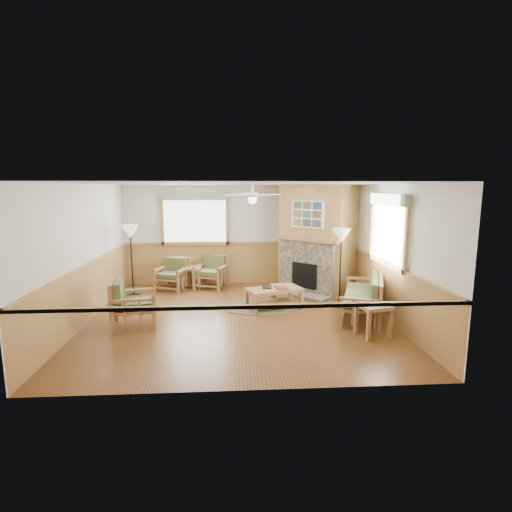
{
  "coord_description": "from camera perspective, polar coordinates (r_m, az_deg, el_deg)",
  "views": [
    {
      "loc": [
        -0.16,
        -7.85,
        2.63
      ],
      "look_at": [
        0.4,
        0.7,
        1.15
      ],
      "focal_mm": 28.0,
      "sensor_mm": 36.0,
      "label": 1
    }
  ],
  "objects": [
    {
      "name": "wall_right",
      "position": [
        8.56,
        17.96,
        0.72
      ],
      "size": [
        0.02,
        6.0,
        2.7
      ],
      "primitive_type": "cube",
      "color": "silver",
      "rests_on": "floor"
    },
    {
      "name": "wall_back",
      "position": [
        10.93,
        -2.88,
        3.05
      ],
      "size": [
        6.0,
        0.02,
        2.7
      ],
      "primitive_type": "cube",
      "color": "silver",
      "rests_on": "floor"
    },
    {
      "name": "book_dark",
      "position": [
        8.74,
        1.59,
        -4.37
      ],
      "size": [
        0.23,
        0.29,
        0.03
      ],
      "primitive_type": "cube",
      "rotation": [
        0.0,
        0.0,
        -0.13
      ],
      "color": "black",
      "rests_on": "coffee_table"
    },
    {
      "name": "armchair_back_right",
      "position": [
        10.65,
        -6.46,
        -2.25
      ],
      "size": [
        0.96,
        0.96,
        0.84
      ],
      "primitive_type": null,
      "rotation": [
        0.0,
        0.0,
        -0.34
      ],
      "color": "#A2744C",
      "rests_on": "floor"
    },
    {
      "name": "ceiling",
      "position": [
        7.86,
        -2.62,
        10.3
      ],
      "size": [
        6.0,
        6.0,
        0.01
      ],
      "primitive_type": "cube",
      "color": "white",
      "rests_on": "floor"
    },
    {
      "name": "floor_lamp_right",
      "position": [
        8.99,
        11.96,
        -1.66
      ],
      "size": [
        0.53,
        0.53,
        1.76
      ],
      "primitive_type": null,
      "rotation": [
        0.0,
        0.0,
        -0.42
      ],
      "color": "black",
      "rests_on": "floor"
    },
    {
      "name": "wall_left",
      "position": [
        8.45,
        -23.34,
        0.28
      ],
      "size": [
        0.02,
        6.0,
        2.7
      ],
      "primitive_type": "cube",
      "color": "silver",
      "rests_on": "floor"
    },
    {
      "name": "sofa",
      "position": [
        8.56,
        14.91,
        -5.4
      ],
      "size": [
        2.04,
        1.39,
        0.87
      ],
      "primitive_type": null,
      "rotation": [
        0.0,
        0.0,
        -1.93
      ],
      "color": "#A2744C",
      "rests_on": "floor"
    },
    {
      "name": "window_back",
      "position": [
        10.86,
        -8.82,
        9.15
      ],
      "size": [
        1.9,
        0.16,
        1.5
      ],
      "primitive_type": null,
      "color": "white",
      "rests_on": "wall_back"
    },
    {
      "name": "armchair_back_left",
      "position": [
        10.57,
        -11.87,
        -2.56
      ],
      "size": [
        0.93,
        0.93,
        0.81
      ],
      "primitive_type": null,
      "rotation": [
        0.0,
        0.0,
        -0.36
      ],
      "color": "#A2744C",
      "rests_on": "floor"
    },
    {
      "name": "floor_lamp_left",
      "position": [
        10.13,
        -17.33,
        -0.64
      ],
      "size": [
        0.42,
        0.42,
        1.75
      ],
      "primitive_type": null,
      "rotation": [
        0.0,
        0.0,
        -0.05
      ],
      "color": "black",
      "rests_on": "floor"
    },
    {
      "name": "window_right",
      "position": [
        8.27,
        18.65,
        8.6
      ],
      "size": [
        0.16,
        1.9,
        1.5
      ],
      "primitive_type": null,
      "color": "white",
      "rests_on": "wall_right"
    },
    {
      "name": "coffee_table",
      "position": [
        8.75,
        2.61,
        -6.1
      ],
      "size": [
        1.29,
        0.92,
        0.47
      ],
      "primitive_type": null,
      "rotation": [
        0.0,
        0.0,
        0.32
      ],
      "color": "#A2744C",
      "rests_on": "floor"
    },
    {
      "name": "armchair_left",
      "position": [
        8.0,
        -17.08,
        -6.42
      ],
      "size": [
        0.94,
        0.94,
        0.91
      ],
      "primitive_type": null,
      "rotation": [
        0.0,
        0.0,
        1.74
      ],
      "color": "#A2744C",
      "rests_on": "floor"
    },
    {
      "name": "end_table_sofa",
      "position": [
        7.51,
        16.36,
        -8.78
      ],
      "size": [
        0.62,
        0.6,
        0.58
      ],
      "primitive_type": null,
      "rotation": [
        0.0,
        0.0,
        0.24
      ],
      "color": "#A2744C",
      "rests_on": "floor"
    },
    {
      "name": "wall_front",
      "position": [
        5.02,
        -1.81,
        -4.96
      ],
      "size": [
        6.0,
        0.02,
        2.7
      ],
      "primitive_type": "cube",
      "color": "silver",
      "rests_on": "floor"
    },
    {
      "name": "wainscot",
      "position": [
        8.13,
        -2.5,
        -5.04
      ],
      "size": [
        6.0,
        6.0,
        1.1
      ],
      "primitive_type": null,
      "color": "#B08447",
      "rests_on": "floor"
    },
    {
      "name": "end_table_chairs",
      "position": [
        10.72,
        -9.13,
        -3.03
      ],
      "size": [
        0.5,
        0.48,
        0.55
      ],
      "primitive_type": null,
      "rotation": [
        0.0,
        0.0,
        -0.02
      ],
      "color": "#A2744C",
      "rests_on": "floor"
    },
    {
      "name": "fireplace",
      "position": [
        10.23,
        8.77,
        2.49
      ],
      "size": [
        3.11,
        3.11,
        2.7
      ],
      "primitive_type": null,
      "rotation": [
        0.0,
        0.0,
        -0.79
      ],
      "color": "#B08447",
      "rests_on": "floor"
    },
    {
      "name": "ceiling_fan",
      "position": [
        8.17,
        -0.53,
        10.01
      ],
      "size": [
        1.59,
        1.59,
        0.36
      ],
      "primitive_type": null,
      "rotation": [
        0.0,
        0.0,
        0.35
      ],
      "color": "white",
      "rests_on": "ceiling"
    },
    {
      "name": "braided_rug",
      "position": [
        8.91,
        0.61,
        -7.32
      ],
      "size": [
        2.09,
        2.09,
        0.01
      ],
      "primitive_type": "cylinder",
      "rotation": [
        0.0,
        0.0,
        0.27
      ],
      "color": "brown",
      "rests_on": "floor"
    },
    {
      "name": "floor",
      "position": [
        8.28,
        -2.47,
        -8.76
      ],
      "size": [
        6.0,
        6.0,
        0.01
      ],
      "primitive_type": "cube",
      "color": "brown",
      "rests_on": "ground"
    },
    {
      "name": "footstool",
      "position": [
        9.29,
        3.65,
        -5.39
      ],
      "size": [
        0.48,
        0.48,
        0.4
      ],
      "primitive_type": null,
      "rotation": [
        0.0,
        0.0,
        0.04
      ],
      "color": "#A2744C",
      "rests_on": "floor"
    },
    {
      "name": "book_red",
      "position": [
        8.65,
        3.65,
        -4.49
      ],
      "size": [
        0.29,
        0.35,
        0.03
      ],
      "primitive_type": "cube",
      "rotation": [
        0.0,
        0.0,
        0.26
      ],
      "color": "maroon",
      "rests_on": "coffee_table"
    }
  ]
}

